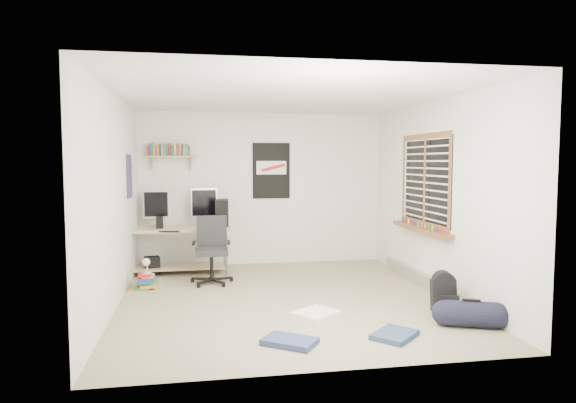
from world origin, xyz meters
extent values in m
cube|color=gray|center=(0.00, 0.00, -0.01)|extent=(4.00, 4.50, 0.01)
cube|color=white|center=(0.00, 0.00, 2.50)|extent=(4.00, 4.50, 0.01)
cube|color=silver|center=(0.00, 2.25, 1.25)|extent=(4.00, 0.01, 2.50)
cube|color=silver|center=(-2.00, 0.00, 1.25)|extent=(0.01, 4.50, 2.50)
cube|color=silver|center=(2.00, 0.00, 1.25)|extent=(0.01, 4.50, 2.50)
cube|color=tan|center=(-1.33, 1.71, 0.36)|extent=(1.63, 1.19, 0.68)
cube|color=#A4A3A8|center=(-1.69, 1.98, 0.90)|extent=(0.40, 0.12, 0.43)
cube|color=#B7B7BD|center=(-0.96, 1.98, 0.91)|extent=(0.43, 0.16, 0.46)
cube|color=black|center=(-0.69, 1.82, 0.90)|extent=(0.23, 0.43, 0.43)
cube|color=black|center=(-1.53, 1.44, 0.69)|extent=(0.45, 0.22, 0.02)
cube|color=black|center=(-1.62, 1.64, 0.78)|extent=(0.11, 0.11, 0.20)
cube|color=black|center=(-0.72, 1.87, 0.76)|extent=(0.11, 0.11, 0.17)
cube|color=#232426|center=(-0.88, 0.97, 0.49)|extent=(0.65, 0.65, 0.94)
cube|color=tan|center=(-1.45, 2.14, 1.78)|extent=(0.80, 0.22, 0.24)
cube|color=black|center=(0.15, 2.23, 1.55)|extent=(0.62, 0.03, 0.92)
cube|color=navy|center=(-1.99, 1.20, 1.50)|extent=(0.02, 0.42, 0.60)
cube|color=brown|center=(1.95, 0.30, 1.45)|extent=(0.10, 1.50, 1.26)
cube|color=#B7B2A8|center=(1.96, 0.30, 0.09)|extent=(0.08, 2.50, 0.18)
cube|color=black|center=(1.67, -0.88, 0.20)|extent=(0.30, 0.26, 0.35)
cylinder|color=black|center=(1.71, -1.41, 0.14)|extent=(0.35, 0.35, 0.53)
cube|color=white|center=(0.23, -0.73, 0.02)|extent=(0.60, 0.58, 0.04)
cube|color=navy|center=(-0.22, -1.58, 0.03)|extent=(0.57, 0.53, 0.05)
cube|color=navy|center=(0.82, -1.58, 0.03)|extent=(0.55, 0.55, 0.06)
cube|color=olive|center=(-1.75, 0.77, 0.15)|extent=(0.54, 0.47, 0.32)
cube|color=silver|center=(-1.73, 0.75, 0.38)|extent=(0.13, 0.20, 0.19)
cube|color=black|center=(-1.75, 1.71, 0.14)|extent=(0.26, 0.26, 0.25)
camera|label=1|loc=(-1.03, -6.19, 1.71)|focal=32.00mm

